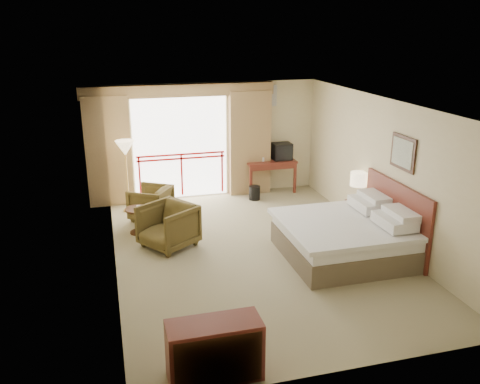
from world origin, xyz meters
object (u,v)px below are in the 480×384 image
object	(u,v)px
table_lamp	(359,180)
dresser	(215,351)
wastebasket	(255,193)
side_table	(138,216)
bed	(346,237)
armchair_far	(152,219)
floor_lamp	(125,151)
armchair_near	(169,246)
desk	(269,167)
nightstand	(357,214)
tv	(282,151)

from	to	relation	value
table_lamp	dresser	size ratio (longest dim) A/B	0.54
wastebasket	side_table	size ratio (longest dim) A/B	0.63
bed	dresser	world-z (taller)	bed
armchair_far	floor_lamp	xyz separation A→B (m)	(-0.43, 0.62, 1.38)
armchair_near	side_table	bearing A→B (deg)	177.36
desk	floor_lamp	world-z (taller)	floor_lamp
desk	bed	bearing A→B (deg)	-90.67
table_lamp	wastebasket	xyz separation A→B (m)	(-1.55, 2.12, -0.83)
bed	side_table	xyz separation A→B (m)	(-3.50, 2.05, -0.02)
desk	wastebasket	xyz separation A→B (m)	(-0.54, -0.54, -0.46)
bed	armchair_far	size ratio (longest dim) A/B	2.70
dresser	armchair_far	bearing A→B (deg)	92.22
armchair_far	armchair_near	world-z (taller)	armchair_near
bed	nightstand	bearing A→B (deg)	54.78
tv	armchair_far	world-z (taller)	tv
side_table	dresser	distance (m)	4.69
armchair_near	nightstand	bearing A→B (deg)	55.17
armchair_near	dresser	size ratio (longest dim) A/B	0.82
nightstand	side_table	xyz separation A→B (m)	(-4.37, 0.82, 0.09)
nightstand	side_table	size ratio (longest dim) A/B	1.02
bed	nightstand	distance (m)	1.51
bed	wastebasket	size ratio (longest dim) A/B	6.44
bed	armchair_far	distance (m)	4.23
desk	armchair_near	size ratio (longest dim) A/B	1.36
table_lamp	armchair_near	world-z (taller)	table_lamp
desk	armchair_near	distance (m)	3.98
tv	wastebasket	size ratio (longest dim) A/B	1.38
table_lamp	wastebasket	distance (m)	2.75
side_table	floor_lamp	bearing A→B (deg)	94.28
bed	armchair_far	world-z (taller)	bed
floor_lamp	side_table	bearing A→B (deg)	-85.72
dresser	desk	bearing A→B (deg)	66.70
wastebasket	side_table	xyz separation A→B (m)	(-2.82, -1.35, 0.19)
armchair_far	tv	bearing A→B (deg)	139.96
floor_lamp	dresser	size ratio (longest dim) A/B	1.45
wastebasket	tv	bearing A→B (deg)	29.95
bed	nightstand	size ratio (longest dim) A/B	4.00
armchair_near	side_table	world-z (taller)	side_table
table_lamp	tv	size ratio (longest dim) A/B	1.31
desk	armchair_far	world-z (taller)	desk
desk	armchair_far	xyz separation A→B (m)	(-3.04, -1.17, -0.62)
wastebasket	floor_lamp	size ratio (longest dim) A/B	0.21
table_lamp	floor_lamp	distance (m)	4.96
desk	side_table	xyz separation A→B (m)	(-3.36, -1.90, -0.27)
bed	tv	size ratio (longest dim) A/B	4.67
tv	armchair_near	xyz separation A→B (m)	(-3.17, -2.64, -1.00)
nightstand	armchair_near	world-z (taller)	nightstand
wastebasket	floor_lamp	distance (m)	3.16
armchair_far	dresser	size ratio (longest dim) A/B	0.71
armchair_far	armchair_near	size ratio (longest dim) A/B	0.87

